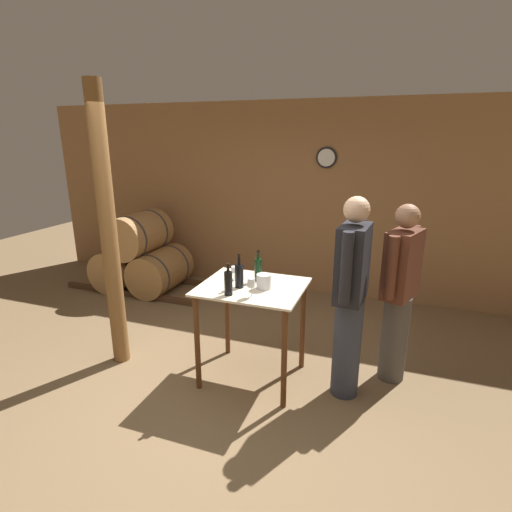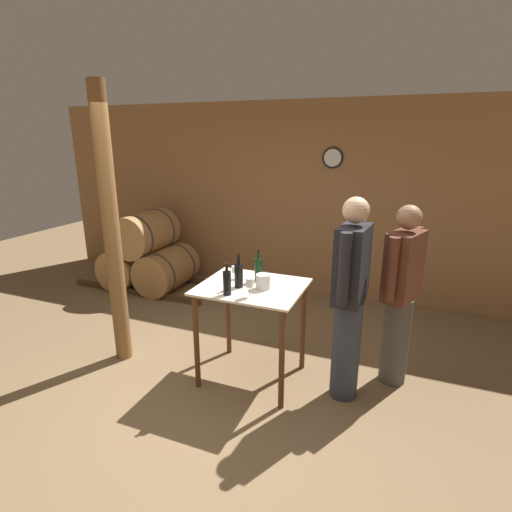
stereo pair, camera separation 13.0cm
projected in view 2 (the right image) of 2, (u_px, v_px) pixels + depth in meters
The scene contains 13 objects.
ground_plane at pixel (213, 406), 3.42m from camera, with size 14.00×14.00×0.00m, color brown.
back_wall at pixel (307, 200), 5.65m from camera, with size 8.40×0.08×2.70m.
barrel_rack at pixel (148, 256), 6.02m from camera, with size 2.17×0.90×1.16m.
tasting_table at pixel (252, 305), 3.63m from camera, with size 0.92×0.78×0.93m.
wooden_post at pixel (111, 231), 3.81m from camera, with size 0.16×0.16×2.70m.
wine_bottle_far_left at pixel (227, 282), 3.35m from camera, with size 0.07×0.07×0.28m.
wine_bottle_left at pixel (239, 275), 3.51m from camera, with size 0.08×0.08×0.30m.
wine_bottle_center at pixel (258, 269), 3.66m from camera, with size 0.07×0.07×0.29m.
wine_glass_near_left at pixel (235, 270), 3.71m from camera, with size 0.06×0.06×0.13m.
wine_glass_near_center at pixel (250, 283), 3.29m from camera, with size 0.06×0.06×0.16m.
ice_bucket at pixel (263, 282), 3.49m from camera, with size 0.13×0.13×0.13m.
person_host at pixel (350, 297), 3.31m from camera, with size 0.25×0.59×1.77m.
person_visitor_with_scarf at pixel (401, 293), 3.53m from camera, with size 0.34×0.56×1.67m.
Camera 2 is at (1.43, -2.56, 2.22)m, focal length 28.00 mm.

